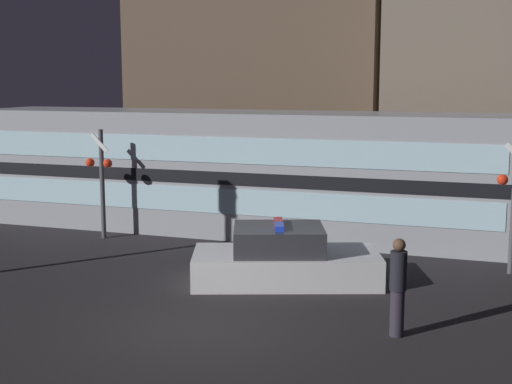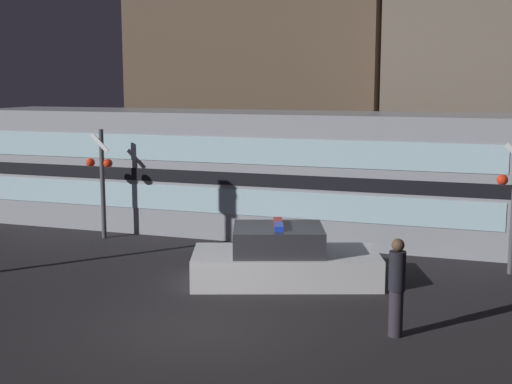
{
  "view_description": "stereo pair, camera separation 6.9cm",
  "coord_description": "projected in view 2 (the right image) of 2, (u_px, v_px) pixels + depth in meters",
  "views": [
    {
      "loc": [
        5.12,
        -11.9,
        4.62
      ],
      "look_at": [
        -0.98,
        5.89,
        1.65
      ],
      "focal_mm": 50.0,
      "sensor_mm": 36.0,
      "label": 1
    },
    {
      "loc": [
        5.19,
        -11.88,
        4.62
      ],
      "look_at": [
        -0.98,
        5.89,
        1.65
      ],
      "focal_mm": 50.0,
      "sensor_mm": 36.0,
      "label": 2
    }
  ],
  "objects": [
    {
      "name": "ground_plane",
      "position": [
        203.0,
        326.0,
        13.49
      ],
      "size": [
        120.0,
        120.0,
        0.0
      ],
      "primitive_type": "plane",
      "color": "#262326"
    },
    {
      "name": "building_left",
      "position": [
        265.0,
        76.0,
        30.39
      ],
      "size": [
        10.4,
        5.74,
        9.56
      ],
      "color": "brown",
      "rests_on": "ground_plane"
    },
    {
      "name": "police_car",
      "position": [
        284.0,
        260.0,
        16.37
      ],
      "size": [
        4.65,
        3.22,
        1.42
      ],
      "rotation": [
        0.0,
        0.0,
        0.34
      ],
      "color": "silver",
      "rests_on": "ground_plane"
    },
    {
      "name": "pedestrian",
      "position": [
        397.0,
        286.0,
        12.84
      ],
      "size": [
        0.31,
        0.31,
        1.82
      ],
      "color": "#2D2833",
      "rests_on": "ground_plane"
    },
    {
      "name": "crossing_signal_far",
      "position": [
        101.0,
        175.0,
        20.71
      ],
      "size": [
        0.84,
        0.35,
        3.21
      ],
      "color": "#4C4C51",
      "rests_on": "ground_plane"
    },
    {
      "name": "train",
      "position": [
        234.0,
        171.0,
        21.88
      ],
      "size": [
        16.73,
        3.11,
        3.67
      ],
      "color": "#999EA5",
      "rests_on": "ground_plane"
    }
  ]
}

